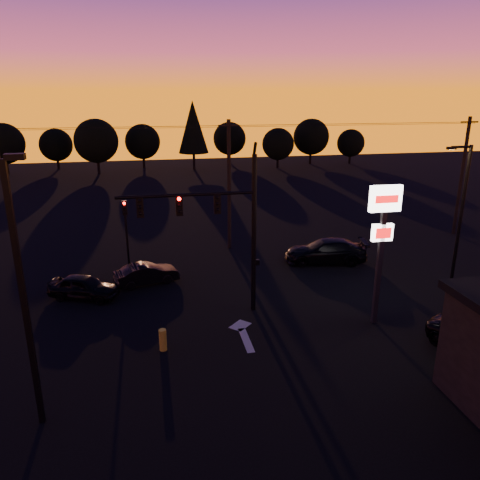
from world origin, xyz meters
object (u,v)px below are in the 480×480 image
at_px(traffic_signal_mast, 222,219).
at_px(pylon_sign, 383,226).
at_px(parking_lot_light, 21,280).
at_px(streetlight, 461,209).
at_px(secondary_signal, 126,224).
at_px(bollard, 163,340).
at_px(car_left, 84,287).
at_px(car_mid, 147,274).
at_px(car_right, 326,251).

relative_size(traffic_signal_mast, pylon_sign, 1.26).
height_order(parking_lot_light, pylon_sign, parking_lot_light).
height_order(traffic_signal_mast, parking_lot_light, parking_lot_light).
height_order(traffic_signal_mast, streetlight, traffic_signal_mast).
bearing_deg(traffic_signal_mast, pylon_sign, -19.36).
xyz_separation_m(secondary_signal, bollard, (1.76, -10.60, -2.37)).
distance_m(traffic_signal_mast, pylon_sign, 7.52).
height_order(secondary_signal, bollard, secondary_signal).
distance_m(parking_lot_light, car_left, 11.16).
relative_size(secondary_signal, car_mid, 1.18).
height_order(bollard, car_right, car_right).
bearing_deg(parking_lot_light, secondary_signal, 80.21).
relative_size(streetlight, car_left, 2.09).
height_order(pylon_sign, streetlight, streetlight).
bearing_deg(parking_lot_light, streetlight, 21.65).
xyz_separation_m(streetlight, bollard, (-17.14, -4.62, -3.93)).
xyz_separation_m(secondary_signal, car_left, (-2.26, -4.33, -2.21)).
bearing_deg(traffic_signal_mast, secondary_signal, 123.19).
bearing_deg(pylon_sign, secondary_signal, 140.23).
relative_size(traffic_signal_mast, car_mid, 2.33).
relative_size(traffic_signal_mast, streetlight, 1.07).
bearing_deg(car_left, pylon_sign, -89.27).
xyz_separation_m(pylon_sign, car_left, (-14.26, 5.66, -4.26)).
bearing_deg(car_right, streetlight, 65.49).
height_order(pylon_sign, car_mid, pylon_sign).
distance_m(traffic_signal_mast, parking_lot_light, 10.19).
bearing_deg(secondary_signal, parking_lot_light, -99.79).
height_order(car_mid, car_right, car_right).
relative_size(traffic_signal_mast, car_right, 1.62).
bearing_deg(pylon_sign, car_left, 158.36).
bearing_deg(bollard, streetlight, 15.08).
bearing_deg(bollard, secondary_signal, 99.45).
xyz_separation_m(car_mid, car_right, (11.58, 1.38, 0.16)).
bearing_deg(car_right, traffic_signal_mast, -41.98).
bearing_deg(bollard, traffic_signal_mast, 44.76).
distance_m(bollard, car_left, 7.45).
height_order(streetlight, car_mid, streetlight).
relative_size(bollard, car_right, 0.19).
bearing_deg(car_left, parking_lot_light, -159.00).
relative_size(parking_lot_light, streetlight, 1.14).
relative_size(traffic_signal_mast, secondary_signal, 1.97).
bearing_deg(bollard, car_right, 39.51).
xyz_separation_m(traffic_signal_mast, secondary_signal, (-4.90, 7.49, -2.07)).
bearing_deg(car_right, car_mid, -72.33).
relative_size(bollard, car_mid, 0.27).
height_order(secondary_signal, streetlight, streetlight).
bearing_deg(streetlight, traffic_signal_mast, -173.86).
height_order(streetlight, car_left, streetlight).
relative_size(traffic_signal_mast, parking_lot_light, 0.94).
relative_size(pylon_sign, car_left, 1.78).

